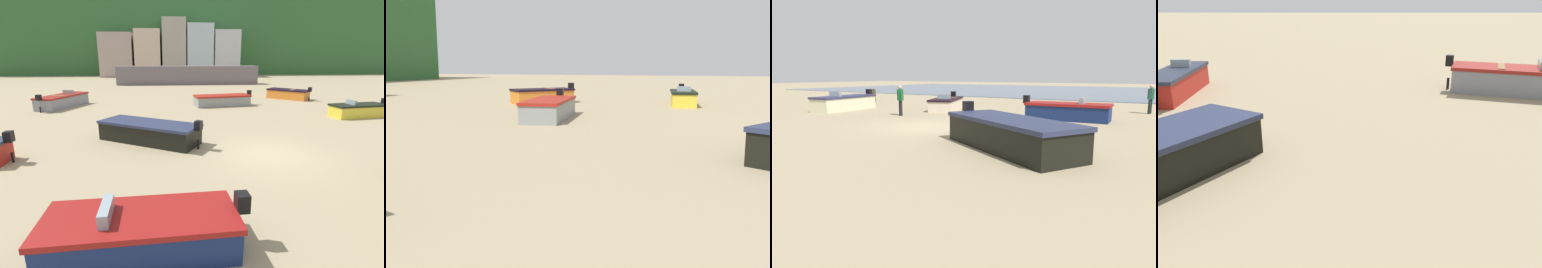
# 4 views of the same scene
# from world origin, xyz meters

# --- Properties ---
(boat_orange_1) EXTENTS (3.81, 3.77, 1.22)m
(boat_orange_1) POSITION_xyz_m (7.25, 14.92, 0.46)
(boat_orange_1) COLOR orange
(boat_orange_1) RESTS_ON ground
(boat_grey_5) EXTENTS (4.85, 2.31, 1.19)m
(boat_grey_5) POSITION_xyz_m (0.29, 11.65, 0.44)
(boat_grey_5) COLOR gray
(boat_grey_5) RESTS_ON ground
(boat_yellow_9) EXTENTS (4.06, 1.87, 1.17)m
(boat_yellow_9) POSITION_xyz_m (8.51, 6.63, 0.44)
(boat_yellow_9) COLOR gold
(boat_yellow_9) RESTS_ON ground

